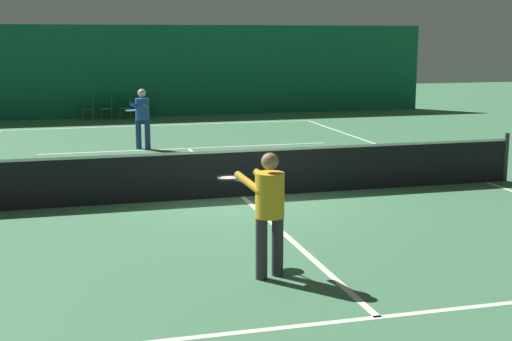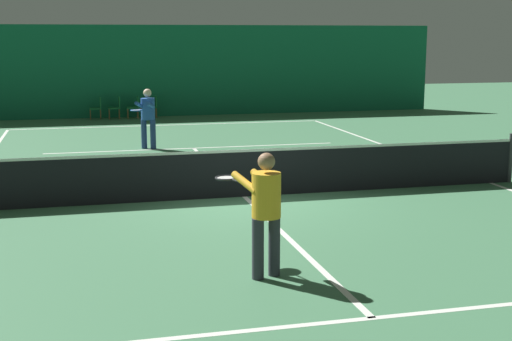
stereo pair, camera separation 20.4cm
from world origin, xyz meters
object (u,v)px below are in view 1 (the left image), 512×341
at_px(courtside_chair_1, 108,106).
at_px(courtside_chair_2, 127,106).
at_px(tennis_net, 242,171).
at_px(player_far, 142,114).
at_px(courtside_chair_0, 89,107).
at_px(player_near, 268,205).
at_px(courtside_chair_3, 145,106).

bearing_deg(courtside_chair_1, courtside_chair_2, 90.00).
height_order(tennis_net, courtside_chair_1, tennis_net).
xyz_separation_m(courtside_chair_1, courtside_chair_2, (0.71, 0.00, 0.00)).
xyz_separation_m(player_far, courtside_chair_0, (-1.18, 7.75, -0.50)).
relative_size(player_near, courtside_chair_3, 1.99).
relative_size(courtside_chair_0, courtside_chair_2, 1.00).
bearing_deg(courtside_chair_3, courtside_chair_2, -90.00).
bearing_deg(player_far, player_near, 25.21).
bearing_deg(player_far, tennis_net, 33.79).
bearing_deg(courtside_chair_0, player_far, 8.63).
bearing_deg(tennis_net, courtside_chair_0, 99.62).
distance_m(courtside_chair_2, courtside_chair_3, 0.71).
bearing_deg(courtside_chair_2, player_far, -1.73).
xyz_separation_m(courtside_chair_2, courtside_chair_3, (0.71, 0.00, 0.00)).
height_order(player_far, courtside_chair_3, player_far).
bearing_deg(courtside_chair_1, courtside_chair_0, -90.00).
bearing_deg(player_near, courtside_chair_0, -14.90).
xyz_separation_m(player_near, player_far, (-0.43, 11.31, 0.01)).
bearing_deg(player_near, courtside_chair_3, -21.25).
xyz_separation_m(player_near, courtside_chair_0, (-1.61, 19.07, -0.49)).
bearing_deg(courtside_chair_0, tennis_net, 9.62).
xyz_separation_m(courtside_chair_0, courtside_chair_2, (1.41, 0.00, 0.00)).
height_order(player_far, courtside_chair_1, player_far).
distance_m(tennis_net, courtside_chair_1, 14.46).
bearing_deg(courtside_chair_3, player_far, -6.91).
height_order(player_far, courtside_chair_0, player_far).
bearing_deg(courtside_chair_0, courtside_chair_1, 90.00).
relative_size(tennis_net, player_far, 7.09).
relative_size(player_far, courtside_chair_2, 2.01).
height_order(tennis_net, player_near, player_near).
bearing_deg(courtside_chair_1, player_far, 3.48).
xyz_separation_m(tennis_net, courtside_chair_0, (-2.43, 14.36, -0.03)).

